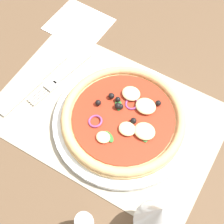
{
  "coord_description": "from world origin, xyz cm",
  "views": [
    {
      "loc": [
        -18.02,
        28.69,
        61.32
      ],
      "look_at": [
        -1.12,
        0.0,
        2.61
      ],
      "focal_mm": 53.55,
      "sensor_mm": 36.0,
      "label": 1
    }
  ],
  "objects_px": {
    "plate": "(123,122)",
    "pizza": "(123,118)",
    "wine_glass": "(158,217)",
    "knife": "(34,84)",
    "fork": "(58,80)",
    "napkin": "(79,24)"
  },
  "relations": [
    {
      "from": "wine_glass",
      "to": "knife",
      "type": "bearing_deg",
      "value": -21.3
    },
    {
      "from": "plate",
      "to": "napkin",
      "type": "distance_m",
      "value": 0.3
    },
    {
      "from": "knife",
      "to": "pizza",
      "type": "bearing_deg",
      "value": 101.96
    },
    {
      "from": "napkin",
      "to": "wine_glass",
      "type": "bearing_deg",
      "value": 137.76
    },
    {
      "from": "fork",
      "to": "napkin",
      "type": "bearing_deg",
      "value": -149.36
    },
    {
      "from": "plate",
      "to": "fork",
      "type": "xyz_separation_m",
      "value": [
        0.18,
        -0.02,
        -0.0
      ]
    },
    {
      "from": "plate",
      "to": "pizza",
      "type": "height_order",
      "value": "pizza"
    },
    {
      "from": "knife",
      "to": "wine_glass",
      "type": "relative_size",
      "value": 1.34
    },
    {
      "from": "plate",
      "to": "pizza",
      "type": "xyz_separation_m",
      "value": [
        -0.0,
        -0.0,
        0.02
      ]
    },
    {
      "from": "plate",
      "to": "knife",
      "type": "relative_size",
      "value": 1.43
    },
    {
      "from": "napkin",
      "to": "pizza",
      "type": "bearing_deg",
      "value": 140.98
    },
    {
      "from": "plate",
      "to": "knife",
      "type": "bearing_deg",
      "value": 3.55
    },
    {
      "from": "knife",
      "to": "napkin",
      "type": "relative_size",
      "value": 1.43
    },
    {
      "from": "plate",
      "to": "fork",
      "type": "bearing_deg",
      "value": -6.78
    },
    {
      "from": "fork",
      "to": "knife",
      "type": "xyz_separation_m",
      "value": [
        0.04,
        0.03,
        0.0
      ]
    },
    {
      "from": "wine_glass",
      "to": "fork",
      "type": "bearing_deg",
      "value": -28.56
    },
    {
      "from": "plate",
      "to": "napkin",
      "type": "relative_size",
      "value": 2.05
    },
    {
      "from": "fork",
      "to": "napkin",
      "type": "height_order",
      "value": "fork"
    },
    {
      "from": "napkin",
      "to": "fork",
      "type": "bearing_deg",
      "value": 108.25
    },
    {
      "from": "pizza",
      "to": "fork",
      "type": "height_order",
      "value": "pizza"
    },
    {
      "from": "plate",
      "to": "napkin",
      "type": "bearing_deg",
      "value": -39.19
    },
    {
      "from": "napkin",
      "to": "plate",
      "type": "bearing_deg",
      "value": 140.81
    }
  ]
}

